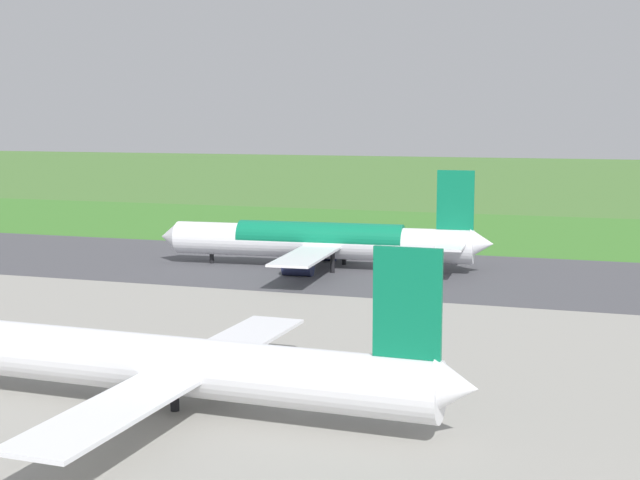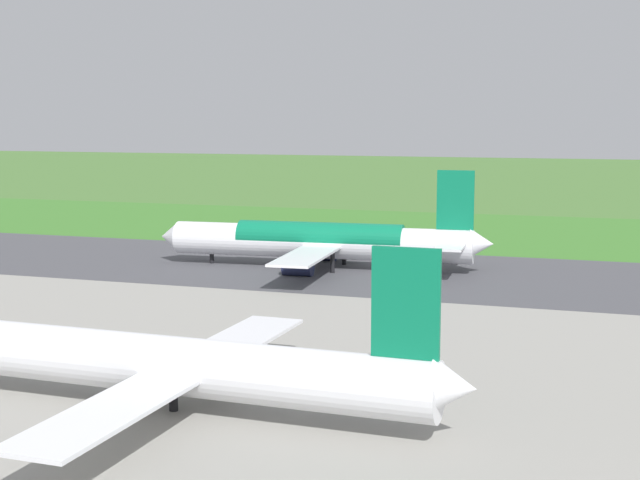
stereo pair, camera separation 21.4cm
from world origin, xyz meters
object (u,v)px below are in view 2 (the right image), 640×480
object	(u,v)px
airliner_parked_mid	(176,364)
airliner_main	(322,241)
no_stopping_sign	(460,225)
traffic_cone_orange	(427,231)

from	to	relation	value
airliner_parked_mid	airliner_main	bearing A→B (deg)	-81.47
no_stopping_sign	traffic_cone_orange	size ratio (longest dim) A/B	4.19
traffic_cone_orange	airliner_main	bearing A→B (deg)	82.37
no_stopping_sign	traffic_cone_orange	world-z (taller)	no_stopping_sign
no_stopping_sign	traffic_cone_orange	bearing A→B (deg)	22.71
airliner_main	airliner_parked_mid	xyz separation A→B (m)	(-10.62, 70.74, -0.41)
airliner_main	no_stopping_sign	world-z (taller)	airliner_main
airliner_main	traffic_cone_orange	distance (m)	50.40
traffic_cone_orange	no_stopping_sign	bearing A→B (deg)	-157.29
airliner_main	airliner_parked_mid	world-z (taller)	airliner_main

